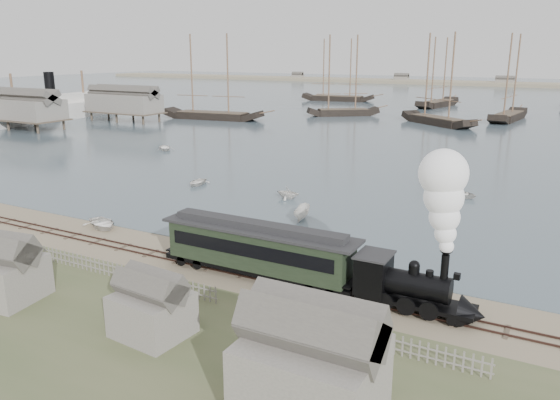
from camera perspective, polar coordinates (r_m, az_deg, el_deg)
The scene contains 24 objects.
ground at distance 43.07m, azimuth -4.53°, elevation -6.35°, with size 600.00×600.00×0.00m, color gray.
harbor_water at distance 205.29m, azimuth 22.52°, elevation 9.70°, with size 600.00×336.00×0.06m, color #41525D.
rail_track at distance 41.52m, azimuth -6.04°, elevation -7.18°, with size 120.00×1.80×0.16m.
picket_fence_west at distance 41.99m, azimuth -17.38°, elevation -7.62°, with size 19.00×0.10×1.20m, color slate, non-canonical shape.
picket_fence_east at distance 31.87m, azimuth 7.53°, elevation -14.65°, with size 15.00×0.10×1.20m, color slate, non-canonical shape.
shed_left at distance 41.14m, azimuth -26.88°, elevation -9.12°, with size 5.00×4.00×4.10m, color slate, non-canonical shape.
shed_mid at distance 33.34m, azimuth -13.08°, elevation -13.51°, with size 4.00×3.50×3.60m, color slate, non-canonical shape.
western_wharf at distance 123.04m, azimuth -24.87°, elevation 8.38°, with size 36.00×56.00×8.00m, color slate, non-canonical shape.
far_spit at distance 284.79m, azimuth 24.40°, elevation 10.74°, with size 500.00×20.00×1.80m, color tan.
locomotive at distance 34.07m, azimuth 15.70°, elevation -4.54°, with size 8.04×3.00×10.03m.
passenger_coach at distance 39.10m, azimuth -2.28°, elevation -5.01°, with size 15.00×2.89×3.64m.
beached_dinghy at distance 53.24m, azimuth -18.08°, elevation -2.34°, with size 4.02×2.87×0.83m, color silver.
steamship at distance 143.30m, azimuth -22.82°, elevation 10.01°, with size 50.92×8.49×11.14m, color silver, non-canonical shape.
rowboat_0 at distance 67.42m, azimuth -8.66°, elevation 1.86°, with size 3.36×2.40×0.69m, color silver.
rowboat_1 at distance 60.31m, azimuth 0.84°, elevation 0.80°, with size 2.70×2.33×1.42m, color silver.
rowboat_2 at distance 52.99m, azimuth 2.27°, elevation -1.35°, with size 3.25×1.22×1.26m, color silver.
rowboat_3 at distance 64.29m, azimuth 18.29°, elevation 0.64°, with size 3.84×2.74×0.80m, color silver.
rowboat_6 at distance 92.94m, azimuth -11.94°, elevation 5.41°, with size 3.83×2.74×0.79m, color silver.
schooner_0 at distance 133.29m, azimuth -7.19°, elevation 12.66°, with size 25.18×5.81×20.00m, color black, non-canonical shape.
schooner_1 at distance 140.42m, azimuth 6.72°, elevation 12.80°, with size 18.14×4.19×20.00m, color black, non-canonical shape.
schooner_2 at distance 126.98m, azimuth 16.40°, elevation 12.05°, with size 20.96×4.84×20.00m, color black, non-canonical shape.
schooner_3 at distance 140.98m, azimuth 23.12°, elevation 11.72°, with size 21.35×4.93×20.00m, color black, non-canonical shape.
schooner_6 at distance 183.54m, azimuth 6.11°, elevation 13.37°, with size 23.59×5.44×20.00m, color black, non-canonical shape.
schooner_7 at distance 169.85m, azimuth 16.36°, elevation 12.71°, with size 21.96×5.07×20.00m, color black, non-canonical shape.
Camera 1 is at (21.97, -33.50, 15.82)m, focal length 35.00 mm.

